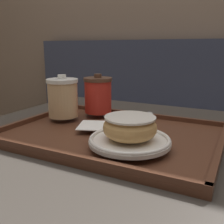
{
  "coord_description": "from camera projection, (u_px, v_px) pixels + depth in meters",
  "views": [
    {
      "loc": [
        0.26,
        -0.55,
        0.96
      ],
      "look_at": [
        -0.02,
        0.0,
        0.8
      ],
      "focal_mm": 42.0,
      "sensor_mm": 36.0,
      "label": 1
    }
  ],
  "objects": [
    {
      "name": "booth_bench",
      "position": [
        137.0,
        153.0,
        1.62
      ],
      "size": [
        1.57,
        0.44,
        1.0
      ],
      "color": "#33384C",
      "rests_on": "ground_plane"
    },
    {
      "name": "wall_behind",
      "position": [
        203.0,
        3.0,
        1.48
      ],
      "size": [
        8.0,
        0.05,
        2.4
      ],
      "color": "#7A6656",
      "rests_on": "ground_plane"
    },
    {
      "name": "coffee_cup_front",
      "position": [
        63.0,
        97.0,
        0.74
      ],
      "size": [
        0.09,
        0.09,
        0.12
      ],
      "color": "#E0B784",
      "rests_on": "serving_tray"
    },
    {
      "name": "cafe_table",
      "position": [
        118.0,
        204.0,
        0.69
      ],
      "size": [
        0.87,
        0.83,
        0.74
      ],
      "color": "#38332D",
      "rests_on": "ground_plane"
    },
    {
      "name": "serving_tray",
      "position": [
        112.0,
        134.0,
        0.65
      ],
      "size": [
        0.51,
        0.37,
        0.02
      ],
      "color": "#512D1E",
      "rests_on": "cafe_table"
    },
    {
      "name": "coffee_cup_rear",
      "position": [
        98.0,
        95.0,
        0.79
      ],
      "size": [
        0.08,
        0.08,
        0.12
      ],
      "color": "red",
      "rests_on": "serving_tray"
    },
    {
      "name": "spoon",
      "position": [
        149.0,
        116.0,
        0.73
      ],
      "size": [
        0.06,
        0.15,
        0.01
      ],
      "rotation": [
        0.0,
        0.0,
        1.87
      ],
      "color": "silver",
      "rests_on": "serving_tray"
    },
    {
      "name": "plate_with_chocolate_donut",
      "position": [
        130.0,
        140.0,
        0.54
      ],
      "size": [
        0.17,
        0.17,
        0.01
      ],
      "color": "white",
      "rests_on": "serving_tray"
    },
    {
      "name": "donut_chocolate_glazed",
      "position": [
        130.0,
        127.0,
        0.53
      ],
      "size": [
        0.11,
        0.11,
        0.04
      ],
      "color": "tan",
      "rests_on": "plate_with_chocolate_donut"
    },
    {
      "name": "napkin_paper",
      "position": [
        99.0,
        126.0,
        0.66
      ],
      "size": [
        0.13,
        0.12,
        0.0
      ],
      "rotation": [
        0.0,
        0.0,
        0.36
      ],
      "color": "white",
      "rests_on": "serving_tray"
    }
  ]
}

